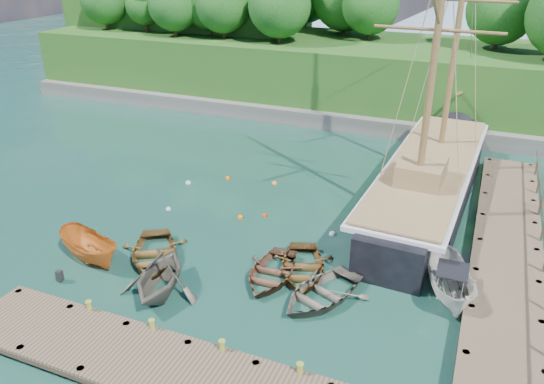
{
  "coord_description": "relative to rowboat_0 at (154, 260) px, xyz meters",
  "views": [
    {
      "loc": [
        9.43,
        -18.23,
        13.99
      ],
      "look_at": [
        -0.39,
        5.34,
        2.0
      ],
      "focal_mm": 35.0,
      "sensor_mm": 36.0,
      "label": 1
    }
  ],
  "objects": [
    {
      "name": "rowboat_0",
      "position": [
        0.0,
        0.0,
        0.0
      ],
      "size": [
        5.23,
        5.65,
        0.95
      ],
      "primitive_type": "imported",
      "rotation": [
        0.0,
        0.0,
        0.56
      ],
      "color": "brown",
      "rests_on": "ground"
    },
    {
      "name": "rowboat_3",
      "position": [
        8.44,
        0.14,
        0.0
      ],
      "size": [
        4.58,
        5.27,
        0.91
      ],
      "primitive_type": "imported",
      "rotation": [
        0.0,
        0.0,
        -0.39
      ],
      "color": "#5D574C",
      "rests_on": "ground"
    },
    {
      "name": "bollard_1",
      "position": [
        3.3,
        -4.91,
        0.0
      ],
      "size": [
        0.26,
        0.26,
        0.45
      ],
      "primitive_type": "cylinder",
      "color": "olive",
      "rests_on": "ground"
    },
    {
      "name": "dock_east",
      "position": [
        15.8,
        7.19,
        0.43
      ],
      "size": [
        3.2,
        24.0,
        1.1
      ],
      "color": "#43362A",
      "rests_on": "ground"
    },
    {
      "name": "schooner",
      "position": [
        11.25,
        11.97,
        1.05
      ],
      "size": [
        5.61,
        26.17,
        18.93
      ],
      "rotation": [
        0.0,
        0.0,
        -0.05
      ],
      "color": "black",
      "rests_on": "ground"
    },
    {
      "name": "dock_near",
      "position": [
        6.3,
        -6.31,
        0.43
      ],
      "size": [
        20.0,
        3.2,
        1.1
      ],
      "color": "#43362A",
      "rests_on": "ground"
    },
    {
      "name": "mooring_buoy_0",
      "position": [
        -2.36,
        4.93,
        0.0
      ],
      "size": [
        0.3,
        0.3,
        0.3
      ],
      "primitive_type": "sphere",
      "color": "silver",
      "rests_on": "ground"
    },
    {
      "name": "rowboat_2",
      "position": [
        7.03,
        1.69,
        0.0
      ],
      "size": [
        4.31,
        5.07,
        0.89
      ],
      "primitive_type": "imported",
      "rotation": [
        0.0,
        0.0,
        0.33
      ],
      "color": "#503618",
      "rests_on": "ground"
    },
    {
      "name": "cabin_boat_white",
      "position": [
        13.55,
        2.42,
        0.0
      ],
      "size": [
        2.97,
        4.9,
        1.77
      ],
      "primitive_type": "imported",
      "rotation": [
        0.0,
        0.0,
        0.29
      ],
      "color": "silver",
      "rests_on": "ground"
    },
    {
      "name": "rowboat_4",
      "position": [
        5.82,
        0.79,
        0.0
      ],
      "size": [
        3.08,
        4.22,
        0.85
      ],
      "primitive_type": "imported",
      "rotation": [
        0.0,
        0.0,
        0.03
      ],
      "color": "brown",
      "rests_on": "ground"
    },
    {
      "name": "mooring_buoy_5",
      "position": [
        1.95,
        10.67,
        0.0
      ],
      "size": [
        0.35,
        0.35,
        0.35
      ],
      "primitive_type": "sphere",
      "color": "orange",
      "rests_on": "ground"
    },
    {
      "name": "mooring_buoy_3",
      "position": [
        7.29,
        5.78,
        0.0
      ],
      "size": [
        0.36,
        0.36,
        0.36
      ],
      "primitive_type": "sphere",
      "color": "silver",
      "rests_on": "ground"
    },
    {
      "name": "headland",
      "position": [
        -8.57,
        31.55,
        5.54
      ],
      "size": [
        51.0,
        19.31,
        12.9
      ],
      "color": "#474744",
      "rests_on": "ground"
    },
    {
      "name": "ground",
      "position": [
        4.3,
        0.19,
        0.0
      ],
      "size": [
        160.0,
        160.0,
        0.0
      ],
      "primitive_type": "plane",
      "color": "#183E31",
      "rests_on": "ground"
    },
    {
      "name": "mooring_buoy_1",
      "position": [
        1.94,
        5.61,
        0.0
      ],
      "size": [
        0.35,
        0.35,
        0.35
      ],
      "primitive_type": "sphere",
      "color": "#E46701",
      "rests_on": "ground"
    },
    {
      "name": "bollard_0",
      "position": [
        0.3,
        -4.91,
        0.0
      ],
      "size": [
        0.26,
        0.26,
        0.45
      ],
      "primitive_type": "cylinder",
      "color": "olive",
      "rests_on": "ground"
    },
    {
      "name": "mooring_buoy_6",
      "position": [
        -3.19,
        8.58,
        0.0
      ],
      "size": [
        0.36,
        0.36,
        0.36
      ],
      "primitive_type": "sphere",
      "color": "silver",
      "rests_on": "ground"
    },
    {
      "name": "distant_ridge",
      "position": [
        8.61,
        70.19,
        4.35
      ],
      "size": [
        117.0,
        40.0,
        10.0
      ],
      "color": "#728CA5",
      "rests_on": "ground"
    },
    {
      "name": "motorboat_orange",
      "position": [
        -2.8,
        -1.18,
        0.0
      ],
      "size": [
        4.52,
        2.92,
        1.63
      ],
      "primitive_type": "imported",
      "rotation": [
        0.0,
        0.0,
        1.23
      ],
      "color": "orange",
      "rests_on": "ground"
    },
    {
      "name": "bollard_2",
      "position": [
        6.3,
        -4.91,
        0.0
      ],
      "size": [
        0.26,
        0.26,
        0.45
      ],
      "primitive_type": "cylinder",
      "color": "olive",
      "rests_on": "ground"
    },
    {
      "name": "mooring_buoy_4",
      "position": [
        -1.19,
        10.23,
        0.0
      ],
      "size": [
        0.32,
        0.32,
        0.32
      ],
      "primitive_type": "sphere",
      "color": "orange",
      "rests_on": "ground"
    },
    {
      "name": "mooring_buoy_2",
      "position": [
        3.13,
        6.34,
        0.0
      ],
      "size": [
        0.28,
        0.28,
        0.28
      ],
      "primitive_type": "sphere",
      "color": "#F22900",
      "rests_on": "ground"
    },
    {
      "name": "rowboat_1",
      "position": [
        1.79,
        -2.1,
        0.0
      ],
      "size": [
        4.38,
        4.8,
        2.17
      ],
      "primitive_type": "imported",
      "rotation": [
        0.0,
        0.0,
        0.22
      ],
      "color": "#585449",
      "rests_on": "ground"
    }
  ]
}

